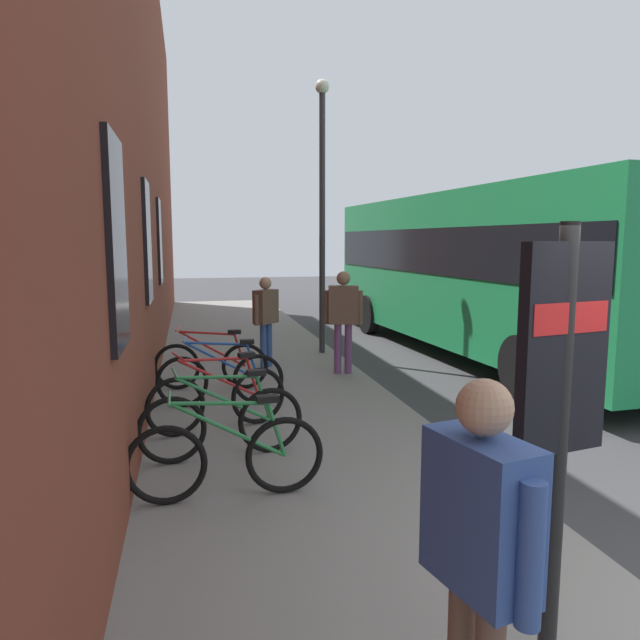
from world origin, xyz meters
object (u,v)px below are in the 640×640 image
(pedestrian_crossing_street, at_px, (343,312))
(pedestrian_near_bus, at_px, (266,313))
(bicycle_by_door, at_px, (211,364))
(pedestrian_by_facade, at_px, (479,539))
(transit_info_sign, at_px, (562,377))
(city_bus, at_px, (479,264))
(bicycle_nearest_sign, at_px, (219,399))
(bicycle_end_of_row, at_px, (228,457))
(bicycle_under_window, at_px, (221,378))
(bicycle_far_end, at_px, (223,422))
(street_lamp, at_px, (322,195))

(pedestrian_crossing_street, bearing_deg, pedestrian_near_bus, 57.50)
(bicycle_by_door, bearing_deg, pedestrian_by_facade, -173.13)
(pedestrian_crossing_street, relative_size, pedestrian_by_facade, 1.01)
(transit_info_sign, xyz_separation_m, city_bus, (8.70, -4.08, 0.20))
(bicycle_nearest_sign, bearing_deg, pedestrian_near_bus, -16.53)
(bicycle_end_of_row, distance_m, bicycle_under_window, 3.06)
(bicycle_far_end, xyz_separation_m, pedestrian_near_bus, (4.41, -1.03, 0.62))
(bicycle_nearest_sign, height_order, bicycle_under_window, same)
(bicycle_nearest_sign, xyz_separation_m, pedestrian_by_facade, (-4.97, -0.83, 0.68))
(bicycle_nearest_sign, height_order, transit_info_sign, transit_info_sign)
(transit_info_sign, bearing_deg, bicycle_nearest_sign, 19.44)
(bicycle_by_door, xyz_separation_m, pedestrian_by_facade, (-7.02, -0.85, 0.68))
(bicycle_nearest_sign, relative_size, bicycle_under_window, 0.97)
(bicycle_far_end, bearing_deg, bicycle_end_of_row, 178.77)
(pedestrian_near_bus, bearing_deg, pedestrian_by_facade, 178.70)
(street_lamp, bearing_deg, bicycle_nearest_sign, 153.19)
(bicycle_nearest_sign, bearing_deg, bicycle_end_of_row, 179.27)
(bicycle_far_end, relative_size, street_lamp, 0.33)
(bicycle_under_window, relative_size, street_lamp, 0.33)
(bicycle_far_end, bearing_deg, pedestrian_crossing_street, -32.06)
(bicycle_far_end, xyz_separation_m, bicycle_nearest_sign, (0.96, -0.00, 0.00))
(bicycle_end_of_row, height_order, pedestrian_near_bus, pedestrian_near_bus)
(bicycle_under_window, distance_m, transit_info_sign, 5.83)
(bicycle_under_window, relative_size, transit_info_sign, 0.74)
(pedestrian_near_bus, bearing_deg, bicycle_nearest_sign, 163.47)
(city_bus, bearing_deg, pedestrian_by_facade, 152.55)
(bicycle_far_end, relative_size, pedestrian_crossing_street, 0.99)
(bicycle_far_end, xyz_separation_m, bicycle_under_window, (2.03, -0.09, 0.00))
(bicycle_by_door, height_order, pedestrian_crossing_street, pedestrian_crossing_street)
(bicycle_nearest_sign, bearing_deg, bicycle_by_door, 0.30)
(city_bus, relative_size, pedestrian_near_bus, 6.45)
(bicycle_by_door, xyz_separation_m, transit_info_sign, (-6.48, -1.57, 1.21))
(pedestrian_crossing_street, bearing_deg, bicycle_under_window, 126.14)
(bicycle_far_end, distance_m, pedestrian_crossing_street, 4.33)
(bicycle_far_end, xyz_separation_m, pedestrian_crossing_street, (3.62, -2.27, 0.70))
(bicycle_under_window, xyz_separation_m, bicycle_by_door, (0.97, 0.10, 0.00))
(transit_info_sign, height_order, pedestrian_near_bus, transit_info_sign)
(bicycle_end_of_row, xyz_separation_m, transit_info_sign, (-2.45, -1.59, 1.21))
(street_lamp, bearing_deg, bicycle_under_window, 147.60)
(bicycle_by_door, distance_m, transit_info_sign, 6.78)
(pedestrian_crossing_street, bearing_deg, bicycle_far_end, 147.94)
(pedestrian_by_facade, bearing_deg, street_lamp, -8.90)
(bicycle_by_door, bearing_deg, city_bus, -68.49)
(transit_info_sign, distance_m, street_lamp, 9.23)
(transit_info_sign, bearing_deg, bicycle_end_of_row, 32.97)
(bicycle_end_of_row, distance_m, bicycle_by_door, 4.03)
(bicycle_far_end, height_order, bicycle_nearest_sign, same)
(bicycle_end_of_row, bearing_deg, pedestrian_near_bus, -10.95)
(city_bus, xyz_separation_m, pedestrian_by_facade, (-9.24, 4.80, -0.73))
(bicycle_end_of_row, distance_m, city_bus, 8.56)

